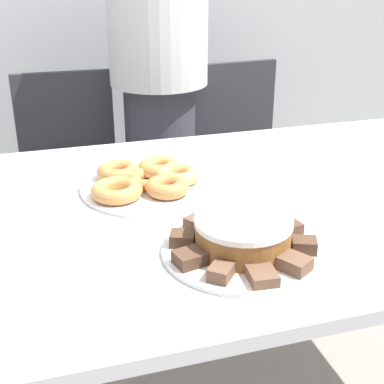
{
  "coord_description": "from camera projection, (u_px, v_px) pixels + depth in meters",
  "views": [
    {
      "loc": [
        -0.34,
        -1.12,
        1.32
      ],
      "look_at": [
        -0.02,
        -0.07,
        0.83
      ],
      "focal_mm": 50.0,
      "sensor_mm": 36.0,
      "label": 1
    }
  ],
  "objects": [
    {
      "name": "office_chair_right",
      "position": [
        246.0,
        174.0,
        2.38
      ],
      "size": [
        0.48,
        0.48,
        0.89
      ],
      "rotation": [
        0.0,
        0.0,
        0.09
      ],
      "color": "black",
      "rests_on": "ground_plane"
    },
    {
      "name": "lamington_9",
      "position": [
        221.0,
        272.0,
        0.97
      ],
      "size": [
        0.06,
        0.06,
        0.03
      ],
      "rotation": [
        0.0,
        0.0,
        10.28
      ],
      "color": "brown",
      "rests_on": "plate_cake"
    },
    {
      "name": "lamington_7",
      "position": [
        182.0,
        239.0,
        1.08
      ],
      "size": [
        0.06,
        0.06,
        0.03
      ],
      "rotation": [
        0.0,
        0.0,
        9.03
      ],
      "color": "#513828",
      "rests_on": "plate_cake"
    },
    {
      "name": "lamington_6",
      "position": [
        197.0,
        224.0,
        1.15
      ],
      "size": [
        0.06,
        0.06,
        0.03
      ],
      "rotation": [
        0.0,
        0.0,
        8.4
      ],
      "color": "brown",
      "rests_on": "plate_cake"
    },
    {
      "name": "lamington_5",
      "position": [
        226.0,
        216.0,
        1.18
      ],
      "size": [
        0.04,
        0.05,
        0.02
      ],
      "rotation": [
        0.0,
        0.0,
        7.77
      ],
      "color": "#513828",
      "rests_on": "plate_cake"
    },
    {
      "name": "person_standing",
      "position": [
        159.0,
        73.0,
        2.14
      ],
      "size": [
        0.39,
        0.39,
        1.69
      ],
      "color": "#383842",
      "rests_on": "ground_plane"
    },
    {
      "name": "lamington_8",
      "position": [
        190.0,
        258.0,
        1.02
      ],
      "size": [
        0.07,
        0.06,
        0.03
      ],
      "rotation": [
        0.0,
        0.0,
        9.66
      ],
      "color": "#513828",
      "rests_on": "plate_cake"
    },
    {
      "name": "plate_cake",
      "position": [
        242.0,
        250.0,
        1.08
      ],
      "size": [
        0.33,
        0.33,
        0.01
      ],
      "color": "white",
      "rests_on": "table"
    },
    {
      "name": "donut_2",
      "position": [
        119.0,
        172.0,
        1.41
      ],
      "size": [
        0.11,
        0.11,
        0.04
      ],
      "color": "#C68447",
      "rests_on": "plate_donuts"
    },
    {
      "name": "lamington_3",
      "position": [
        290.0,
        228.0,
        1.13
      ],
      "size": [
        0.05,
        0.05,
        0.02
      ],
      "rotation": [
        0.0,
        0.0,
        6.51
      ],
      "color": "#513828",
      "rests_on": "plate_cake"
    },
    {
      "name": "donut_0",
      "position": [
        153.0,
        179.0,
        1.38
      ],
      "size": [
        0.12,
        0.12,
        0.03
      ],
      "color": "#C68447",
      "rests_on": "plate_donuts"
    },
    {
      "name": "donut_3",
      "position": [
        117.0,
        190.0,
        1.3
      ],
      "size": [
        0.13,
        0.13,
        0.04
      ],
      "color": "#D18E4C",
      "rests_on": "plate_donuts"
    },
    {
      "name": "table",
      "position": [
        192.0,
        230.0,
        1.33
      ],
      "size": [
        1.91,
        1.01,
        0.77
      ],
      "color": "silver",
      "rests_on": "ground_plane"
    },
    {
      "name": "lamington_0",
      "position": [
        262.0,
        276.0,
        0.96
      ],
      "size": [
        0.05,
        0.06,
        0.02
      ],
      "rotation": [
        0.0,
        0.0,
        4.63
      ],
      "color": "brown",
      "rests_on": "plate_cake"
    },
    {
      "name": "lamington_4",
      "position": [
        261.0,
        219.0,
        1.17
      ],
      "size": [
        0.06,
        0.06,
        0.02
      ],
      "rotation": [
        0.0,
        0.0,
        7.14
      ],
      "color": "#513828",
      "rests_on": "plate_cake"
    },
    {
      "name": "donut_1",
      "position": [
        159.0,
        167.0,
        1.44
      ],
      "size": [
        0.11,
        0.11,
        0.04
      ],
      "color": "#D18E4C",
      "rests_on": "plate_donuts"
    },
    {
      "name": "office_chair_left",
      "position": [
        74.0,
        194.0,
        2.18
      ],
      "size": [
        0.45,
        0.45,
        0.89
      ],
      "rotation": [
        0.0,
        0.0,
        -0.02
      ],
      "color": "black",
      "rests_on": "ground_plane"
    },
    {
      "name": "donut_5",
      "position": [
        177.0,
        175.0,
        1.39
      ],
      "size": [
        0.12,
        0.12,
        0.04
      ],
      "color": "#E5AD66",
      "rests_on": "plate_donuts"
    },
    {
      "name": "frosted_cake",
      "position": [
        243.0,
        233.0,
        1.06
      ],
      "size": [
        0.2,
        0.2,
        0.07
      ],
      "color": "brown",
      "rests_on": "plate_cake"
    },
    {
      "name": "plate_donuts",
      "position": [
        153.0,
        186.0,
        1.38
      ],
      "size": [
        0.37,
        0.37,
        0.01
      ],
      "color": "white",
      "rests_on": "table"
    },
    {
      "name": "lamington_2",
      "position": [
        304.0,
        245.0,
        1.06
      ],
      "size": [
        0.06,
        0.06,
        0.03
      ],
      "rotation": [
        0.0,
        0.0,
        5.89
      ],
      "color": "#513828",
      "rests_on": "plate_cake"
    },
    {
      "name": "lamington_1",
      "position": [
        295.0,
        264.0,
        1.0
      ],
      "size": [
        0.07,
        0.07,
        0.03
      ],
      "rotation": [
        0.0,
        0.0,
        5.26
      ],
      "color": "brown",
      "rests_on": "plate_cake"
    },
    {
      "name": "donut_4",
      "position": [
        167.0,
        187.0,
        1.31
      ],
      "size": [
        0.11,
        0.11,
        0.04
      ],
      "color": "#C68447",
      "rests_on": "plate_donuts"
    }
  ]
}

